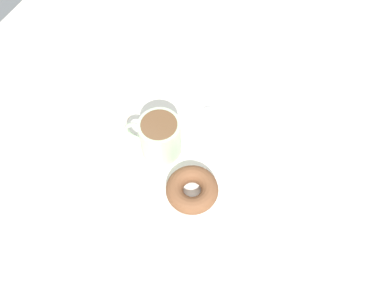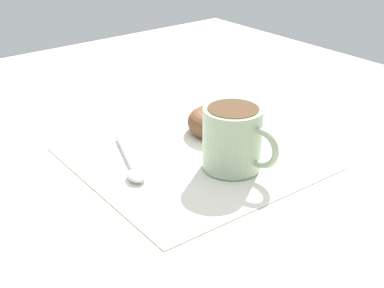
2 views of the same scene
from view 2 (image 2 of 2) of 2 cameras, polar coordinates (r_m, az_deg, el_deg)
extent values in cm
cube|color=beige|center=(76.14, -2.42, -1.89)|extent=(120.00, 120.00, 2.00)
cube|color=white|center=(74.65, 0.00, -1.48)|extent=(30.60, 30.60, 0.30)
cylinder|color=#9EB793|center=(70.47, 4.31, 0.61)|extent=(7.89, 7.89, 8.38)
cylinder|color=brown|center=(68.84, 4.42, 3.61)|extent=(6.69, 6.69, 0.60)
torus|color=#9EB793|center=(68.22, 7.26, -0.44)|extent=(1.92, 5.66, 5.59)
torus|color=brown|center=(81.66, 2.88, 2.40)|extent=(9.62, 9.62, 3.21)
ellipsoid|color=silver|center=(69.44, -5.97, -3.36)|extent=(3.49, 4.21, 0.90)
cylinder|color=silver|center=(75.36, -7.11, -1.05)|extent=(4.39, 10.76, 0.56)
camera|label=1|loc=(1.13, 13.59, 45.04)|focal=40.00mm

